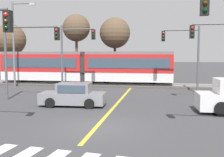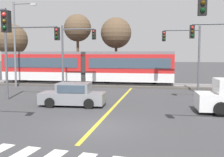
# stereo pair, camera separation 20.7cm
# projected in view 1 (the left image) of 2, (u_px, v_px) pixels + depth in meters

# --- Properties ---
(ground_plane) EXTENTS (200.00, 200.00, 0.00)m
(ground_plane) POSITION_uv_depth(u_px,v_px,m) (96.00, 127.00, 13.09)
(ground_plane) COLOR #3D3D3F
(track_bed) EXTENTS (120.00, 4.00, 0.18)m
(track_bed) POSITION_uv_depth(u_px,v_px,m) (133.00, 85.00, 29.52)
(track_bed) COLOR #4C4742
(track_bed) RESTS_ON ground
(rail_near) EXTENTS (120.00, 0.08, 0.10)m
(rail_near) POSITION_uv_depth(u_px,v_px,m) (132.00, 85.00, 28.80)
(rail_near) COLOR #939399
(rail_near) RESTS_ON track_bed
(rail_far) EXTENTS (120.00, 0.08, 0.10)m
(rail_far) POSITION_uv_depth(u_px,v_px,m) (133.00, 83.00, 30.21)
(rail_far) COLOR #939399
(rail_far) RESTS_ON track_bed
(light_rail_tram) EXTENTS (18.50, 2.64, 3.43)m
(light_rail_tram) POSITION_uv_depth(u_px,v_px,m) (86.00, 66.00, 30.22)
(light_rail_tram) COLOR silver
(light_rail_tram) RESTS_ON track_bed
(lane_centre_line) EXTENTS (0.20, 17.46, 0.01)m
(lane_centre_line) POSITION_uv_depth(u_px,v_px,m) (117.00, 104.00, 19.01)
(lane_centre_line) COLOR gold
(lane_centre_line) RESTS_ON ground
(sedan_crossing) EXTENTS (4.28, 2.08, 1.52)m
(sedan_crossing) POSITION_uv_depth(u_px,v_px,m) (73.00, 95.00, 18.32)
(sedan_crossing) COLOR gray
(sedan_crossing) RESTS_ON ground
(traffic_light_far_left) EXTENTS (3.25, 0.38, 5.98)m
(traffic_light_far_left) POSITION_uv_depth(u_px,v_px,m) (73.00, 48.00, 25.62)
(traffic_light_far_left) COLOR #515459
(traffic_light_far_left) RESTS_ON ground
(traffic_light_far_right) EXTENTS (3.25, 0.38, 5.77)m
(traffic_light_far_right) POSITION_uv_depth(u_px,v_px,m) (185.00, 49.00, 24.30)
(traffic_light_far_right) COLOR #515459
(traffic_light_far_right) RESTS_ON ground
(traffic_light_mid_left) EXTENTS (4.25, 0.38, 5.77)m
(traffic_light_mid_left) POSITION_uv_depth(u_px,v_px,m) (24.00, 48.00, 20.24)
(traffic_light_mid_left) COLOR #515459
(traffic_light_mid_left) RESTS_ON ground
(street_lamp_west) EXTENTS (2.55, 0.28, 8.58)m
(street_lamp_west) POSITION_uv_depth(u_px,v_px,m) (16.00, 39.00, 28.40)
(street_lamp_west) COLOR slate
(street_lamp_west) RESTS_ON ground
(bare_tree_far_west) EXTENTS (4.25, 4.25, 7.36)m
(bare_tree_far_west) POSITION_uv_depth(u_px,v_px,m) (10.00, 40.00, 37.59)
(bare_tree_far_west) COLOR brown
(bare_tree_far_west) RESTS_ON ground
(bare_tree_west) EXTENTS (3.35, 3.35, 8.22)m
(bare_tree_west) POSITION_uv_depth(u_px,v_px,m) (76.00, 28.00, 34.40)
(bare_tree_west) COLOR brown
(bare_tree_west) RESTS_ON ground
(bare_tree_east) EXTENTS (3.69, 3.69, 7.72)m
(bare_tree_east) POSITION_uv_depth(u_px,v_px,m) (115.00, 33.00, 33.74)
(bare_tree_east) COLOR brown
(bare_tree_east) RESTS_ON ground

